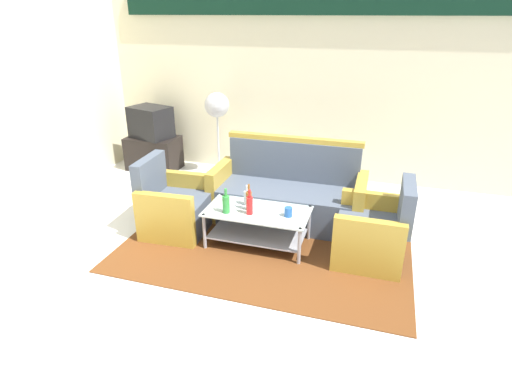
{
  "coord_description": "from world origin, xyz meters",
  "views": [
    {
      "loc": [
        0.98,
        -3.0,
        2.34
      ],
      "look_at": [
        -0.17,
        0.69,
        0.65
      ],
      "focal_mm": 29.1,
      "sensor_mm": 36.0,
      "label": 1
    }
  ],
  "objects_px": {
    "armchair_left": "(175,207)",
    "pedestal_fan": "(217,110)",
    "bottle_brown": "(249,200)",
    "coffee_table": "(258,222)",
    "armchair_right": "(373,233)",
    "tv_stand": "(154,153)",
    "television": "(151,122)",
    "bottle_red": "(250,205)",
    "couch": "(288,196)",
    "cup": "(288,212)",
    "bottle_clear": "(247,197)",
    "bottle_green": "(226,204)"
  },
  "relations": [
    {
      "from": "bottle_green",
      "to": "armchair_right",
      "type": "bearing_deg",
      "value": 8.76
    },
    {
      "from": "television",
      "to": "bottle_red",
      "type": "bearing_deg",
      "value": 156.14
    },
    {
      "from": "bottle_red",
      "to": "television",
      "type": "distance_m",
      "value": 2.94
    },
    {
      "from": "television",
      "to": "bottle_brown",
      "type": "bearing_deg",
      "value": 157.05
    },
    {
      "from": "armchair_right",
      "to": "armchair_left",
      "type": "bearing_deg",
      "value": 91.46
    },
    {
      "from": "armchair_right",
      "to": "bottle_brown",
      "type": "relative_size",
      "value": 2.94
    },
    {
      "from": "bottle_green",
      "to": "tv_stand",
      "type": "distance_m",
      "value": 2.78
    },
    {
      "from": "armchair_right",
      "to": "bottle_green",
      "type": "distance_m",
      "value": 1.53
    },
    {
      "from": "couch",
      "to": "coffee_table",
      "type": "bearing_deg",
      "value": 75.58
    },
    {
      "from": "coffee_table",
      "to": "bottle_brown",
      "type": "bearing_deg",
      "value": -170.51
    },
    {
      "from": "bottle_green",
      "to": "bottle_red",
      "type": "relative_size",
      "value": 0.99
    },
    {
      "from": "armchair_left",
      "to": "armchair_right",
      "type": "height_order",
      "value": "same"
    },
    {
      "from": "bottle_clear",
      "to": "bottle_green",
      "type": "bearing_deg",
      "value": -120.77
    },
    {
      "from": "pedestal_fan",
      "to": "coffee_table",
      "type": "bearing_deg",
      "value": -57.06
    },
    {
      "from": "couch",
      "to": "bottle_green",
      "type": "xyz_separation_m",
      "value": [
        -0.47,
        -0.82,
        0.2
      ]
    },
    {
      "from": "bottle_clear",
      "to": "television",
      "type": "relative_size",
      "value": 0.32
    },
    {
      "from": "armchair_right",
      "to": "bottle_brown",
      "type": "height_order",
      "value": "armchair_right"
    },
    {
      "from": "bottle_red",
      "to": "armchair_left",
      "type": "bearing_deg",
      "value": 171.77
    },
    {
      "from": "bottle_green",
      "to": "bottle_red",
      "type": "height_order",
      "value": "bottle_red"
    },
    {
      "from": "cup",
      "to": "armchair_right",
      "type": "bearing_deg",
      "value": 8.38
    },
    {
      "from": "couch",
      "to": "coffee_table",
      "type": "distance_m",
      "value": 0.7
    },
    {
      "from": "armchair_right",
      "to": "coffee_table",
      "type": "bearing_deg",
      "value": 94.01
    },
    {
      "from": "bottle_brown",
      "to": "pedestal_fan",
      "type": "relative_size",
      "value": 0.23
    },
    {
      "from": "armchair_left",
      "to": "coffee_table",
      "type": "xyz_separation_m",
      "value": [
        1.0,
        -0.03,
        -0.02
      ]
    },
    {
      "from": "armchair_right",
      "to": "cup",
      "type": "bearing_deg",
      "value": 98.5
    },
    {
      "from": "bottle_brown",
      "to": "television",
      "type": "relative_size",
      "value": 0.41
    },
    {
      "from": "armchair_left",
      "to": "tv_stand",
      "type": "bearing_deg",
      "value": -146.97
    },
    {
      "from": "coffee_table",
      "to": "tv_stand",
      "type": "bearing_deg",
      "value": 142.02
    },
    {
      "from": "bottle_clear",
      "to": "television",
      "type": "height_order",
      "value": "television"
    },
    {
      "from": "couch",
      "to": "bottle_green",
      "type": "relative_size",
      "value": 6.72
    },
    {
      "from": "couch",
      "to": "pedestal_fan",
      "type": "distance_m",
      "value": 1.92
    },
    {
      "from": "bottle_clear",
      "to": "bottle_red",
      "type": "relative_size",
      "value": 0.84
    },
    {
      "from": "armchair_left",
      "to": "cup",
      "type": "xyz_separation_m",
      "value": [
        1.34,
        -0.07,
        0.17
      ]
    },
    {
      "from": "armchair_right",
      "to": "bottle_red",
      "type": "relative_size",
      "value": 3.14
    },
    {
      "from": "armchair_right",
      "to": "bottle_clear",
      "type": "distance_m",
      "value": 1.36
    },
    {
      "from": "couch",
      "to": "cup",
      "type": "distance_m",
      "value": 0.75
    },
    {
      "from": "bottle_clear",
      "to": "bottle_green",
      "type": "relative_size",
      "value": 0.85
    },
    {
      "from": "armchair_left",
      "to": "pedestal_fan",
      "type": "xyz_separation_m",
      "value": [
        -0.19,
        1.81,
        0.73
      ]
    },
    {
      "from": "armchair_left",
      "to": "cup",
      "type": "distance_m",
      "value": 1.36
    },
    {
      "from": "coffee_table",
      "to": "bottle_green",
      "type": "bearing_deg",
      "value": -153.55
    },
    {
      "from": "bottle_clear",
      "to": "armchair_left",
      "type": "bearing_deg",
      "value": -175.43
    },
    {
      "from": "bottle_clear",
      "to": "tv_stand",
      "type": "height_order",
      "value": "bottle_clear"
    },
    {
      "from": "tv_stand",
      "to": "bottle_clear",
      "type": "bearing_deg",
      "value": -38.33
    },
    {
      "from": "cup",
      "to": "tv_stand",
      "type": "height_order",
      "value": "tv_stand"
    },
    {
      "from": "coffee_table",
      "to": "armchair_right",
      "type": "bearing_deg",
      "value": 3.9
    },
    {
      "from": "couch",
      "to": "armchair_left",
      "type": "xyz_separation_m",
      "value": [
        -1.17,
        -0.64,
        -0.03
      ]
    },
    {
      "from": "bottle_green",
      "to": "bottle_clear",
      "type": "bearing_deg",
      "value": 59.23
    },
    {
      "from": "armchair_right",
      "to": "pedestal_fan",
      "type": "relative_size",
      "value": 0.67
    },
    {
      "from": "bottle_clear",
      "to": "pedestal_fan",
      "type": "bearing_deg",
      "value": 120.83
    },
    {
      "from": "bottle_red",
      "to": "television",
      "type": "height_order",
      "value": "television"
    }
  ]
}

